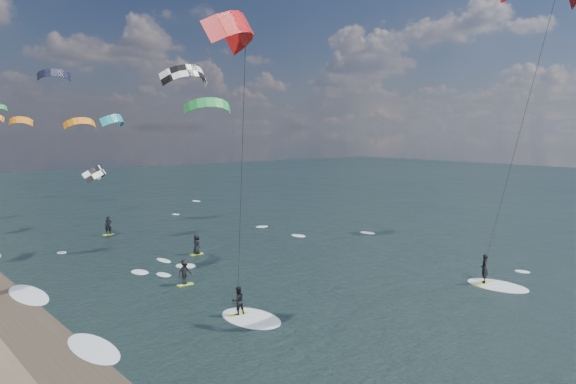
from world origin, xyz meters
TOP-DOWN VIEW (x-y plane):
  - kitesurfer_near_a at (10.52, 4.45)m, footprint 8.16×9.04m
  - kitesurfer_near_b at (-4.78, 10.34)m, footprint 6.90×9.04m
  - far_kitesurfers at (0.32, 28.31)m, footprint 6.27×20.92m
  - bg_kite_field at (1.12, 49.86)m, footprint 11.25×69.14m
  - shoreline_surf at (-10.80, 14.75)m, footprint 2.40×79.40m

SIDE VIEW (x-z plane):
  - shoreline_surf at x=-10.80m, z-range -0.06..0.06m
  - far_kitesurfers at x=0.32m, z-range -0.04..1.78m
  - kitesurfer_near_b at x=-4.78m, z-range 2.18..17.61m
  - bg_kite_field at x=1.12m, z-range 7.05..17.54m
  - kitesurfer_near_a at x=10.52m, z-range 5.40..24.22m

